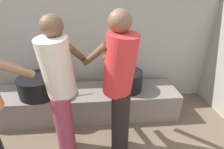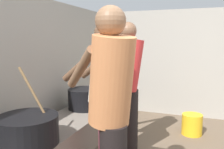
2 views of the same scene
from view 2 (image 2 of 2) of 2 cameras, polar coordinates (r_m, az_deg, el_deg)
The scene contains 8 objects.
block_enclosure_right at distance 4.53m, azimuth 23.00°, elevation 2.30°, with size 0.20×4.65×1.91m, color #9E998E.
hearth_ledge at distance 3.02m, azimuth -11.67°, elevation -14.77°, with size 2.76×0.60×0.40m, color slate.
cooking_pot_main at distance 2.42m, azimuth -19.52°, elevation -12.36°, with size 0.57×0.57×0.72m.
cooking_pot_secondary at distance 3.43m, azimuth -6.55°, elevation -5.76°, with size 0.47×0.47×0.29m.
cook_in_orange_shirt at distance 1.70m, azimuth -0.23°, elevation -7.11°, with size 0.68×0.71×1.61m.
cook_in_cream_shirt at distance 2.38m, azimuth -1.55°, elevation -3.66°, with size 0.49×0.71×1.55m.
cook_in_red_shirt at distance 2.92m, azimuth 3.81°, elevation -0.93°, with size 0.62×0.73×1.59m.
bucket_yellow_plastic at distance 3.75m, azimuth 18.62°, elevation -11.25°, with size 0.29×0.29×0.30m, color gold.
Camera 2 is at (-1.82, 0.20, 1.37)m, focal length 38.14 mm.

